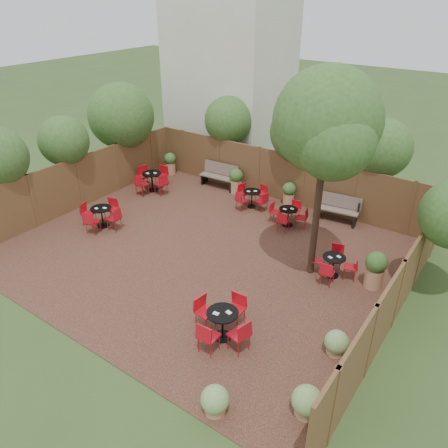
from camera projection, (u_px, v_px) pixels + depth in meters
The scene contains 13 objects.
ground at pixel (204, 253), 14.27m from camera, with size 80.00×80.00×0.00m, color #354F23.
courtyard_paving at pixel (204, 253), 14.27m from camera, with size 12.00×10.00×0.02m, color #321B14.
fence_back at pixel (280, 176), 17.38m from camera, with size 12.00×0.08×2.00m, color #50351E.
fence_left at pixel (79, 183), 16.83m from camera, with size 0.08×10.00×2.00m, color #50351E.
fence_right at pixel (397, 295), 10.76m from camera, with size 0.08×10.00×2.00m, color #50351E.
neighbour_building at pixel (230, 75), 20.37m from camera, with size 5.00×4.00×8.00m, color beige.
overhang_foliage at pixel (202, 135), 16.53m from camera, with size 15.48×10.36×2.75m.
courtyard_tree at pixel (326, 128), 11.19m from camera, with size 2.89×2.81×6.02m.
park_bench_left at pixel (219, 175), 18.71m from camera, with size 1.67×0.65×1.01m.
park_bench_right at pixel (338, 208), 16.01m from camera, with size 1.61×0.70×0.96m.
bistro_tables at pixel (208, 225), 15.04m from camera, with size 10.18×8.06×0.90m.
planters at pixel (264, 200), 16.43m from camera, with size 11.03×3.90×1.14m.
low_shrubs at pixel (289, 382), 9.22m from camera, with size 2.14×3.52×0.69m.
Camera 1 is at (7.50, -9.48, 7.67)m, focal length 35.26 mm.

